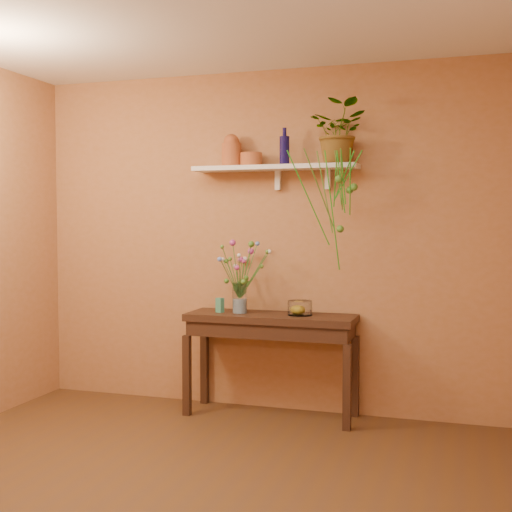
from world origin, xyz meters
TOP-DOWN VIEW (x-y plane):
  - room at (0.00, 0.00)m, footprint 4.04×4.04m
  - sideboard at (0.05, 1.77)m, footprint 1.30×0.42m
  - wall_shelf at (0.06, 1.87)m, footprint 1.30×0.24m
  - terracotta_jug at (-0.31, 1.89)m, footprint 0.18×0.18m
  - terracotta_pot at (-0.15, 1.89)m, footprint 0.22×0.22m
  - blue_bottle at (0.13, 1.85)m, footprint 0.08×0.08m
  - spider_plant at (0.56, 1.85)m, footprint 0.46×0.41m
  - plant_fronds at (0.60, 1.70)m, footprint 0.52×0.33m
  - glass_vase at (-0.20, 1.76)m, footprint 0.11×0.11m
  - bouquet at (-0.19, 1.80)m, footprint 0.41×0.45m
  - glass_bowl at (0.28, 1.78)m, footprint 0.18×0.18m
  - lemon at (0.26, 1.79)m, footprint 0.07×0.07m
  - carton at (-0.36, 1.74)m, footprint 0.07×0.06m

SIDE VIEW (x-z plane):
  - sideboard at x=0.05m, z-range 0.28..1.07m
  - lemon at x=0.26m, z-range 0.80..0.87m
  - glass_bowl at x=0.28m, z-range 0.79..0.90m
  - carton at x=-0.36m, z-range 0.79..0.91m
  - glass_vase at x=-0.20m, z-range 0.77..1.01m
  - bouquet at x=-0.19m, z-range 0.95..1.40m
  - room at x=0.00m, z-range 0.00..2.70m
  - plant_fronds at x=0.60m, z-range 1.28..2.15m
  - wall_shelf at x=0.06m, z-range 1.82..2.01m
  - terracotta_pot at x=-0.15m, z-range 1.94..2.04m
  - blue_bottle at x=0.13m, z-range 1.91..2.19m
  - terracotta_jug at x=-0.31m, z-range 1.93..2.19m
  - spider_plant at x=0.56m, z-range 1.94..2.40m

